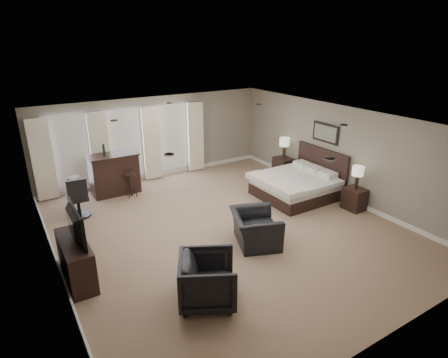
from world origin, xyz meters
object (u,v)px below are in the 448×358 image
bar_counter (114,174)px  bar_stool_right (131,185)px  lamp_near (357,178)px  lamp_far (284,148)px  nightstand_far (283,167)px  armchair_far (208,278)px  tv (72,238)px  armchair_near (255,223)px  nightstand_near (354,199)px  bar_stool_left (75,189)px  desk_chair (77,197)px  dresser (76,260)px  bed (293,176)px

bar_counter → bar_stool_right: (0.30, -0.49, -0.25)m
lamp_near → lamp_far: 2.90m
nightstand_far → armchair_far: size_ratio=0.66×
lamp_far → bar_counter: bearing=163.1°
tv → armchair_far: (1.78, -1.86, -0.41)m
lamp_near → armchair_near: size_ratio=0.55×
nightstand_near → bar_stool_left: bar_stool_left is taller
bar_stool_right → desk_chair: size_ratio=0.64×
dresser → armchair_near: bearing=-10.9°
lamp_near → armchair_far: size_ratio=0.63×
bar_counter → bar_stool_right: bar_counter is taller
dresser → desk_chair: 2.82m
dresser → bar_counter: bar_counter is taller
bar_stool_left → bed: bearing=-29.5°
bar_stool_right → bed: bearing=-32.9°
tv → armchair_far: armchair_far is taller
armchair_far → desk_chair: (-1.18, 4.61, 0.06)m
nightstand_near → armchair_far: size_ratio=0.61×
lamp_near → armchair_near: (-3.28, -0.04, -0.41)m
armchair_far → desk_chair: size_ratio=0.90×
bed → desk_chair: bed is taller
nightstand_far → bar_counter: bearing=163.1°
nightstand_far → lamp_far: lamp_far is taller
bar_stool_left → bar_stool_right: 1.51m
lamp_near → bar_stool_right: (-4.76, 3.95, -0.55)m
armchair_far → nightstand_near: bearing=-48.8°
lamp_near → nightstand_far: bearing=90.0°
lamp_near → bar_stool_right: lamp_near is taller
nightstand_near → lamp_near: (0.00, 0.00, 0.60)m
bed → tv: size_ratio=1.78×
tv → desk_chair: 2.84m
dresser → bar_stool_left: 3.85m
bed → bar_stool_left: (-5.29, 2.99, -0.29)m
dresser → desk_chair: size_ratio=1.30×
bed → desk_chair: size_ratio=1.88×
nightstand_far → dresser: (-6.92, -2.24, 0.09)m
dresser → bar_stool_right: bearing=56.7°
desk_chair → lamp_near: bearing=155.2°
nightstand_far → bar_stool_left: (-6.18, 1.54, 0.03)m
lamp_near → bar_counter: lamp_near is taller
bed → nightstand_near: (0.89, -1.45, -0.35)m
dresser → tv: 0.48m
bar_stool_left → lamp_near: bearing=-35.7°
nightstand_far → tv: size_ratio=0.56×
bar_stool_left → lamp_far: bearing=-14.0°
nightstand_far → lamp_near: bearing=-90.0°
bed → nightstand_far: (0.89, 1.45, -0.33)m
lamp_near → dresser: (-6.92, 0.66, -0.49)m
lamp_far → dresser: bearing=-162.1°
tv → bar_counter: size_ratio=0.83×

